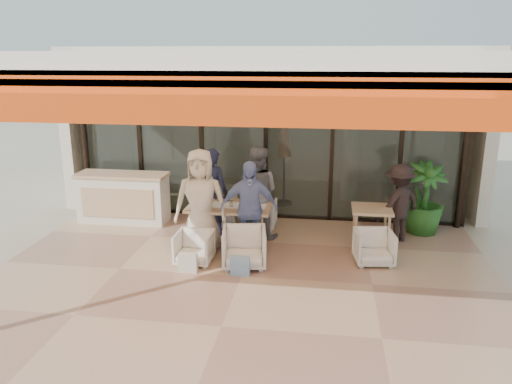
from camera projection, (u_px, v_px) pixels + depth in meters
ground at (241, 278)px, 7.79m from camera, size 70.00×70.00×0.00m
terrace_floor at (241, 277)px, 7.79m from camera, size 8.00×6.00×0.01m
terrace_structure at (236, 64)px, 6.67m from camera, size 8.00×6.00×3.40m
glass_storefront at (266, 144)px, 10.23m from camera, size 8.08×0.10×3.20m
interior_block at (278, 102)px, 12.26m from camera, size 9.05×3.62×3.52m
host_counter at (123, 198)px, 10.23m from camera, size 1.85×0.65×1.04m
dining_table at (229, 208)px, 9.00m from camera, size 1.50×0.90×0.93m
chair_far_left at (219, 209)px, 10.05m from camera, size 0.77×0.73×0.73m
chair_far_right at (260, 213)px, 9.94m from camera, size 0.63×0.60×0.64m
chair_near_left at (194, 246)px, 8.25m from camera, size 0.60×0.56×0.61m
chair_near_right at (244, 246)px, 8.12m from camera, size 0.79×0.76×0.72m
diner_navy at (213, 192)px, 9.44m from camera, size 0.71×0.56×1.70m
diner_grey at (256, 192)px, 9.32m from camera, size 0.92×0.75×1.76m
diner_cream at (201, 202)px, 8.56m from camera, size 0.94×0.65×1.84m
diner_periwinkle at (249, 209)px, 8.47m from camera, size 1.03×0.54×1.67m
tote_bag_cream at (188, 263)px, 7.90m from camera, size 0.30×0.10×0.34m
tote_bag_blue at (240, 267)px, 7.79m from camera, size 0.30×0.10×0.34m
side_table at (372, 214)px, 8.86m from camera, size 0.70×0.70×0.74m
side_chair at (374, 246)px, 8.24m from camera, size 0.68×0.65×0.63m
standing_woman at (398, 204)px, 9.08m from camera, size 1.09×1.03×1.48m
potted_palm at (424, 199)px, 9.54m from camera, size 0.95×0.95×1.41m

